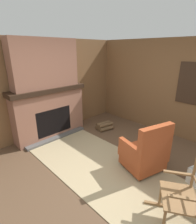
# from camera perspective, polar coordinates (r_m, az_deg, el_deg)

# --- Properties ---
(ground_plane) EXTENTS (14.00, 14.00, 0.00)m
(ground_plane) POSITION_cam_1_polar(r_m,az_deg,el_deg) (3.56, 4.27, -19.09)
(ground_plane) COLOR brown
(wood_panel_wall_left) EXTENTS (0.06, 5.40, 2.51)m
(wood_panel_wall_left) POSITION_cam_1_polar(r_m,az_deg,el_deg) (4.82, -17.60, 7.23)
(wood_panel_wall_left) COLOR brown
(wood_panel_wall_left) RESTS_ON ground
(wood_panel_wall_back) EXTENTS (5.40, 0.09, 2.51)m
(wood_panel_wall_back) POSITION_cam_1_polar(r_m,az_deg,el_deg) (4.96, 23.93, 6.88)
(wood_panel_wall_back) COLOR brown
(wood_panel_wall_back) RESTS_ON ground
(fireplace_hearth) EXTENTS (0.64, 1.97, 1.33)m
(fireplace_hearth) POSITION_cam_1_polar(r_m,az_deg,el_deg) (4.76, -15.44, -0.17)
(fireplace_hearth) COLOR #93604C
(fireplace_hearth) RESTS_ON ground
(chimney_breast) EXTENTS (0.37, 1.65, 1.16)m
(chimney_breast) POSITION_cam_1_polar(r_m,az_deg,el_deg) (4.51, -17.01, 14.91)
(chimney_breast) COLOR #93604C
(chimney_breast) RESTS_ON fireplace_hearth
(area_rug) EXTENTS (3.60, 1.60, 0.01)m
(area_rug) POSITION_cam_1_polar(r_m,az_deg,el_deg) (3.69, 1.08, -17.22)
(area_rug) COLOR tan
(area_rug) RESTS_ON ground
(armchair) EXTENTS (0.84, 0.88, 1.02)m
(armchair) POSITION_cam_1_polar(r_m,az_deg,el_deg) (3.53, 15.07, -12.95)
(armchair) COLOR #A84723
(armchair) RESTS_ON ground
(rocking_chair) EXTENTS (0.93, 0.83, 1.18)m
(rocking_chair) POSITION_cam_1_polar(r_m,az_deg,el_deg) (2.74, 25.75, -24.32)
(rocking_chair) COLOR olive
(rocking_chair) RESTS_ON ground
(firewood_stack) EXTENTS (0.43, 0.51, 0.21)m
(firewood_stack) POSITION_cam_1_polar(r_m,az_deg,el_deg) (5.15, 2.08, -4.62)
(firewood_stack) COLOR brown
(firewood_stack) RESTS_ON ground
(oil_lamp_vase) EXTENTS (0.11, 0.11, 0.30)m
(oil_lamp_vase) POSITION_cam_1_polar(r_m,az_deg,el_deg) (4.49, -19.95, 8.43)
(oil_lamp_vase) COLOR #99B29E
(oil_lamp_vase) RESTS_ON fireplace_hearth
(storage_case) EXTENTS (0.15, 0.23, 0.14)m
(storage_case) POSITION_cam_1_polar(r_m,az_deg,el_deg) (4.76, -13.43, 9.23)
(storage_case) COLOR black
(storage_case) RESTS_ON fireplace_hearth
(decorative_plate_on_mantel) EXTENTS (0.07, 0.26, 0.26)m
(decorative_plate_on_mantel) POSITION_cam_1_polar(r_m,az_deg,el_deg) (4.59, -17.65, 9.21)
(decorative_plate_on_mantel) COLOR red
(decorative_plate_on_mantel) RESTS_ON fireplace_hearth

